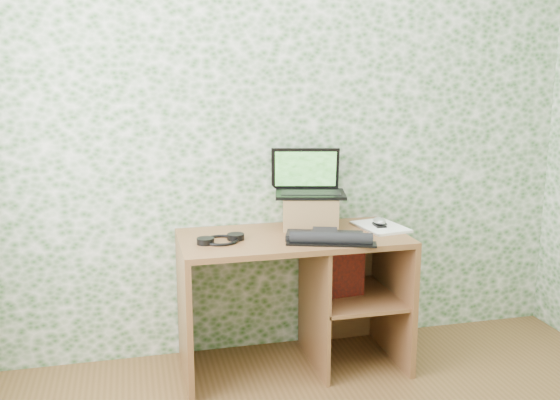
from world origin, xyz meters
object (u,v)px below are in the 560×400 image
object	(u,v)px
riser	(310,212)
keyboard	(327,237)
laptop	(308,184)
desk	(305,281)
notepad	(381,227)

from	to	relation	value
riser	keyboard	bearing A→B (deg)	-88.72
laptop	keyboard	xyz separation A→B (m)	(0.01, -0.34, -0.22)
desk	notepad	bearing A→B (deg)	1.15
desk	keyboard	size ratio (longest dim) A/B	2.61
laptop	notepad	size ratio (longest dim) A/B	1.38
riser	laptop	size ratio (longest dim) A/B	0.70
laptop	notepad	world-z (taller)	laptop
desk	notepad	world-z (taller)	notepad
keyboard	riser	bearing A→B (deg)	110.23
riser	laptop	world-z (taller)	laptop
desk	notepad	xyz separation A→B (m)	(0.44, 0.01, 0.28)
laptop	riser	bearing A→B (deg)	-76.30
keyboard	notepad	world-z (taller)	keyboard
keyboard	notepad	size ratio (longest dim) A/B	1.47
desk	laptop	size ratio (longest dim) A/B	2.77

